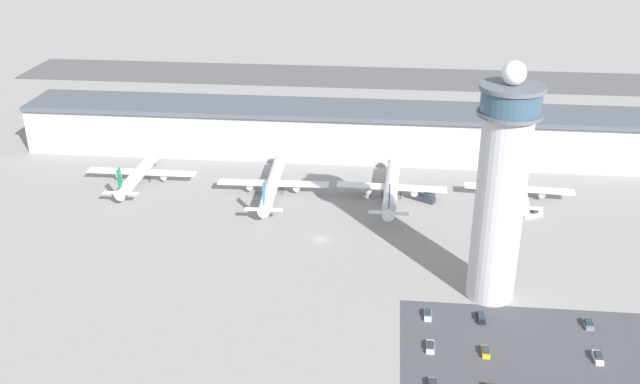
{
  "coord_description": "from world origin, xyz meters",
  "views": [
    {
      "loc": [
        18.88,
        -186.96,
        100.5
      ],
      "look_at": [
        -2.12,
        18.38,
        7.09
      ],
      "focal_mm": 40.0,
      "sensor_mm": 36.0,
      "label": 1
    }
  ],
  "objects_px": {
    "car_yellow_taxi": "(598,357)",
    "car_maroon_suv": "(428,314)",
    "airplane_gate_charlie": "(391,187)",
    "control_tower": "(501,190)",
    "service_truck_catering": "(532,214)",
    "car_green_van": "(430,347)",
    "car_blue_compact": "(588,324)",
    "airplane_gate_delta": "(519,188)",
    "airplane_gate_bravo": "(273,183)",
    "airplane_gate_alpha": "(141,171)",
    "car_white_wagon": "(486,352)",
    "service_truck_fuel": "(425,198)",
    "car_silver_sedan": "(481,318)"
  },
  "relations": [
    {
      "from": "airplane_gate_bravo",
      "to": "car_maroon_suv",
      "type": "height_order",
      "value": "airplane_gate_bravo"
    },
    {
      "from": "car_silver_sedan",
      "to": "airplane_gate_bravo",
      "type": "bearing_deg",
      "value": 132.59
    },
    {
      "from": "airplane_gate_bravo",
      "to": "airplane_gate_delta",
      "type": "xyz_separation_m",
      "value": [
        82.25,
        4.39,
        -0.21
      ]
    },
    {
      "from": "control_tower",
      "to": "car_maroon_suv",
      "type": "height_order",
      "value": "control_tower"
    },
    {
      "from": "airplane_gate_charlie",
      "to": "car_white_wagon",
      "type": "height_order",
      "value": "airplane_gate_charlie"
    },
    {
      "from": "service_truck_catering",
      "to": "car_green_van",
      "type": "distance_m",
      "value": 80.65
    },
    {
      "from": "service_truck_fuel",
      "to": "car_blue_compact",
      "type": "xyz_separation_m",
      "value": [
        36.93,
        -67.59,
        -0.55
      ]
    },
    {
      "from": "airplane_gate_bravo",
      "to": "service_truck_fuel",
      "type": "xyz_separation_m",
      "value": [
        51.19,
        -0.53,
        -3.18
      ]
    },
    {
      "from": "car_silver_sedan",
      "to": "airplane_gate_alpha",
      "type": "bearing_deg",
      "value": 146.36
    },
    {
      "from": "car_white_wagon",
      "to": "car_maroon_suv",
      "type": "distance_m",
      "value": 18.62
    },
    {
      "from": "airplane_gate_delta",
      "to": "car_maroon_suv",
      "type": "xyz_separation_m",
      "value": [
        -32.59,
        -72.39,
        -3.53
      ]
    },
    {
      "from": "airplane_gate_charlie",
      "to": "car_yellow_taxi",
      "type": "bearing_deg",
      "value": -59.87
    },
    {
      "from": "car_white_wagon",
      "to": "car_blue_compact",
      "type": "relative_size",
      "value": 0.92
    },
    {
      "from": "airplane_gate_delta",
      "to": "car_yellow_taxi",
      "type": "bearing_deg",
      "value": -86.72
    },
    {
      "from": "airplane_gate_bravo",
      "to": "airplane_gate_charlie",
      "type": "xyz_separation_m",
      "value": [
        39.85,
        0.24,
        0.27
      ]
    },
    {
      "from": "airplane_gate_delta",
      "to": "car_green_van",
      "type": "height_order",
      "value": "airplane_gate_delta"
    },
    {
      "from": "car_blue_compact",
      "to": "car_silver_sedan",
      "type": "bearing_deg",
      "value": 179.98
    },
    {
      "from": "car_green_van",
      "to": "car_blue_compact",
      "type": "xyz_separation_m",
      "value": [
        38.32,
        12.91,
        0.04
      ]
    },
    {
      "from": "airplane_gate_delta",
      "to": "airplane_gate_alpha",
      "type": "bearing_deg",
      "value": 179.56
    },
    {
      "from": "control_tower",
      "to": "car_maroon_suv",
      "type": "xyz_separation_m",
      "value": [
        -16.2,
        -11.61,
        -29.27
      ]
    },
    {
      "from": "service_truck_catering",
      "to": "car_blue_compact",
      "type": "distance_m",
      "value": 59.95
    },
    {
      "from": "airplane_gate_alpha",
      "to": "car_green_van",
      "type": "relative_size",
      "value": 8.55
    },
    {
      "from": "service_truck_catering",
      "to": "car_green_van",
      "type": "xyz_separation_m",
      "value": [
        -34.8,
        -72.76,
        -0.33
      ]
    },
    {
      "from": "service_truck_catering",
      "to": "service_truck_fuel",
      "type": "relative_size",
      "value": 1.01
    },
    {
      "from": "airplane_gate_bravo",
      "to": "service_truck_fuel",
      "type": "distance_m",
      "value": 51.29
    },
    {
      "from": "car_maroon_suv",
      "to": "airplane_gate_charlie",
      "type": "bearing_deg",
      "value": 98.18
    },
    {
      "from": "control_tower",
      "to": "car_white_wagon",
      "type": "xyz_separation_m",
      "value": [
        -3.62,
        -25.33,
        -29.24
      ]
    },
    {
      "from": "control_tower",
      "to": "car_silver_sedan",
      "type": "relative_size",
      "value": 13.15
    },
    {
      "from": "car_white_wagon",
      "to": "car_green_van",
      "type": "xyz_separation_m",
      "value": [
        -12.44,
        0.7,
        -0.05
      ]
    },
    {
      "from": "control_tower",
      "to": "service_truck_fuel",
      "type": "distance_m",
      "value": 64.5
    },
    {
      "from": "car_green_van",
      "to": "car_silver_sedan",
      "type": "xyz_separation_m",
      "value": [
        12.82,
        12.91,
        0.06
      ]
    },
    {
      "from": "control_tower",
      "to": "airplane_gate_delta",
      "type": "height_order",
      "value": "control_tower"
    },
    {
      "from": "car_white_wagon",
      "to": "car_blue_compact",
      "type": "bearing_deg",
      "value": 27.74
    },
    {
      "from": "car_green_van",
      "to": "airplane_gate_charlie",
      "type": "bearing_deg",
      "value": 96.98
    },
    {
      "from": "control_tower",
      "to": "car_white_wagon",
      "type": "distance_m",
      "value": 38.86
    },
    {
      "from": "control_tower",
      "to": "airplane_gate_charlie",
      "type": "height_order",
      "value": "control_tower"
    },
    {
      "from": "control_tower",
      "to": "service_truck_fuel",
      "type": "relative_size",
      "value": 8.39
    },
    {
      "from": "car_white_wagon",
      "to": "control_tower",
      "type": "bearing_deg",
      "value": 81.87
    },
    {
      "from": "car_yellow_taxi",
      "to": "service_truck_fuel",
      "type": "bearing_deg",
      "value": 114.01
    },
    {
      "from": "car_white_wagon",
      "to": "car_green_van",
      "type": "bearing_deg",
      "value": 176.77
    },
    {
      "from": "car_green_van",
      "to": "car_maroon_suv",
      "type": "bearing_deg",
      "value": 90.6
    },
    {
      "from": "car_yellow_taxi",
      "to": "airplane_gate_alpha",
      "type": "bearing_deg",
      "value": 147.29
    },
    {
      "from": "service_truck_catering",
      "to": "service_truck_fuel",
      "type": "bearing_deg",
      "value": 166.96
    },
    {
      "from": "service_truck_catering",
      "to": "control_tower",
      "type": "bearing_deg",
      "value": -111.28
    },
    {
      "from": "airplane_gate_charlie",
      "to": "control_tower",
      "type": "bearing_deg",
      "value": -65.33
    },
    {
      "from": "car_yellow_taxi",
      "to": "car_maroon_suv",
      "type": "bearing_deg",
      "value": 160.48
    },
    {
      "from": "service_truck_fuel",
      "to": "airplane_gate_bravo",
      "type": "bearing_deg",
      "value": 179.4
    },
    {
      "from": "airplane_gate_delta",
      "to": "car_silver_sedan",
      "type": "height_order",
      "value": "airplane_gate_delta"
    },
    {
      "from": "service_truck_fuel",
      "to": "car_yellow_taxi",
      "type": "relative_size",
      "value": 1.52
    },
    {
      "from": "airplane_gate_alpha",
      "to": "service_truck_fuel",
      "type": "height_order",
      "value": "airplane_gate_alpha"
    }
  ]
}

